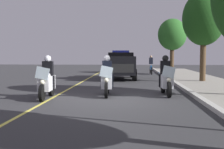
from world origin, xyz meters
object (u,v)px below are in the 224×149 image
at_px(police_motorcycle_lead_left, 47,81).
at_px(police_suv, 121,64).
at_px(police_motorcycle_lead_right, 107,79).
at_px(police_motorcycle_trailing, 166,79).
at_px(cyclist_background, 151,65).
at_px(tree_behind_suv, 172,35).
at_px(tree_far_back, 204,19).

relative_size(police_motorcycle_lead_left, police_suv, 0.43).
height_order(police_motorcycle_lead_right, police_motorcycle_trailing, same).
bearing_deg(cyclist_background, police_motorcycle_lead_left, -18.90).
height_order(police_motorcycle_lead_left, tree_behind_suv, tree_behind_suv).
relative_size(police_motorcycle_lead_left, police_motorcycle_lead_right, 1.00).
height_order(police_motorcycle_lead_right, police_suv, police_suv).
xyz_separation_m(police_motorcycle_lead_left, police_suv, (-9.57, 2.56, 0.37)).
bearing_deg(police_motorcycle_trailing, tree_far_back, 153.43).
distance_m(police_motorcycle_lead_right, tree_behind_suv, 15.44).
xyz_separation_m(cyclist_background, tree_far_back, (7.57, 2.72, 3.11)).
relative_size(police_suv, tree_behind_suv, 1.02).
xyz_separation_m(police_motorcycle_lead_left, police_motorcycle_lead_right, (-1.00, 2.30, 0.00)).
bearing_deg(cyclist_background, tree_behind_suv, 107.74).
bearing_deg(police_motorcycle_trailing, tree_behind_suv, 171.22).
bearing_deg(cyclist_background, tree_far_back, 19.80).
relative_size(police_motorcycle_lead_left, cyclist_background, 1.22).
relative_size(police_suv, cyclist_background, 2.84).
height_order(police_motorcycle_trailing, tree_far_back, tree_far_back).
bearing_deg(cyclist_background, police_motorcycle_trailing, -1.08).
distance_m(police_motorcycle_trailing, police_suv, 8.59).
xyz_separation_m(police_motorcycle_lead_right, tree_behind_suv, (-14.43, 4.70, 2.84)).
bearing_deg(tree_behind_suv, police_motorcycle_trailing, -8.78).
height_order(police_motorcycle_lead_right, tree_far_back, tree_far_back).
xyz_separation_m(tree_far_back, tree_behind_suv, (-8.18, -0.79, -0.41)).
bearing_deg(police_motorcycle_lead_right, cyclist_background, 168.66).
distance_m(police_motorcycle_lead_right, cyclist_background, 14.09).
xyz_separation_m(police_motorcycle_lead_left, tree_behind_suv, (-15.43, 7.00, 2.84)).
distance_m(police_motorcycle_lead_right, tree_far_back, 8.93).
bearing_deg(police_motorcycle_lead_right, police_motorcycle_lead_left, -66.46).
relative_size(police_suv, tree_far_back, 0.89).
bearing_deg(tree_far_back, police_motorcycle_lead_left, -47.08).
xyz_separation_m(police_motorcycle_trailing, police_suv, (-8.28, -2.25, 0.37)).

